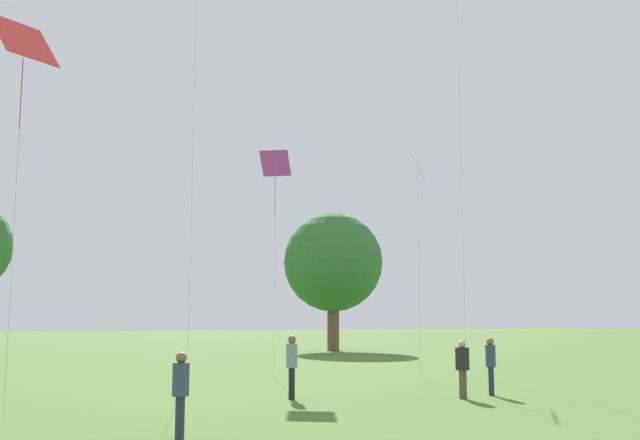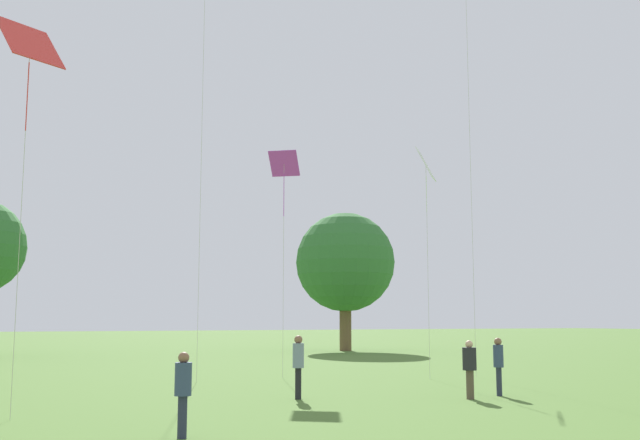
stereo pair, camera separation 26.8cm
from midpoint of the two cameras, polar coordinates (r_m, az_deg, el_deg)
person_standing_1 at (r=21.88m, az=11.68°, el=-10.73°), size 0.55×0.55×1.63m
person_standing_2 at (r=22.98m, az=13.77°, el=-10.35°), size 0.31×0.31×1.68m
person_standing_3 at (r=21.40m, az=-1.30°, el=-10.65°), size 0.41×0.41×1.77m
person_standing_5 at (r=14.67m, az=-9.87°, el=-12.38°), size 0.45×0.45×1.60m
kite_1 at (r=29.76m, az=-2.50°, el=3.97°), size 1.35×1.28×8.82m
kite_2 at (r=29.50m, az=8.33°, el=3.97°), size 1.35×1.38×8.81m
kite_4 at (r=19.33m, az=-20.85°, el=12.17°), size 1.67×1.46×9.28m
distant_tree_1 at (r=54.82m, az=2.07°, el=-3.25°), size 7.23×7.23×10.03m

